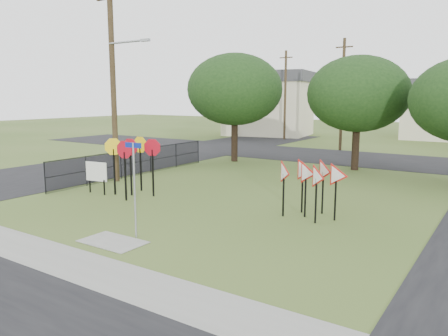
# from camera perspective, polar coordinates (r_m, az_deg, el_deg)

# --- Properties ---
(ground) EXTENTS (140.00, 140.00, 0.00)m
(ground) POSITION_cam_1_polar(r_m,az_deg,el_deg) (15.52, -7.69, -7.18)
(ground) COLOR #3E5720
(sidewalk) EXTENTS (30.00, 1.60, 0.02)m
(sidewalk) POSITION_cam_1_polar(r_m,az_deg,el_deg) (12.84, -20.40, -11.19)
(sidewalk) COLOR gray
(sidewalk) RESTS_ON ground
(planting_strip) EXTENTS (30.00, 0.80, 0.02)m
(planting_strip) POSITION_cam_1_polar(r_m,az_deg,el_deg) (12.23, -25.05, -12.53)
(planting_strip) COLOR #3E5720
(planting_strip) RESTS_ON ground
(street_left) EXTENTS (8.00, 50.00, 0.02)m
(street_left) POSITION_cam_1_polar(r_m,az_deg,el_deg) (30.73, -12.20, 0.90)
(street_left) COLOR black
(street_left) RESTS_ON ground
(street_far) EXTENTS (60.00, 8.00, 0.02)m
(street_far) POSITION_cam_1_polar(r_m,az_deg,el_deg) (32.95, 15.92, 1.31)
(street_far) COLOR black
(street_far) RESTS_ON ground
(curb_pad) EXTENTS (2.00, 1.20, 0.02)m
(curb_pad) POSITION_cam_1_polar(r_m,az_deg,el_deg) (13.89, -14.32, -9.32)
(curb_pad) COLOR gray
(curb_pad) RESTS_ON ground
(street_name_sign) EXTENTS (0.62, 0.07, 3.00)m
(street_name_sign) POSITION_cam_1_polar(r_m,az_deg,el_deg) (13.76, -11.62, -2.03)
(street_name_sign) COLOR #979A9F
(street_name_sign) RESTS_ON ground
(stop_sign_cluster) EXTENTS (2.33, 1.91, 2.58)m
(stop_sign_cluster) POSITION_cam_1_polar(r_m,az_deg,el_deg) (19.74, -11.89, 1.89)
(stop_sign_cluster) COLOR black
(stop_sign_cluster) RESTS_ON ground
(yield_sign_cluster) EXTENTS (2.60, 1.87, 2.11)m
(yield_sign_cluster) POSITION_cam_1_polar(r_m,az_deg,el_deg) (16.13, 11.32, -0.94)
(yield_sign_cluster) COLOR black
(yield_sign_cluster) RESTS_ON ground
(info_board) EXTENTS (1.16, 0.22, 1.46)m
(info_board) POSITION_cam_1_polar(r_m,az_deg,el_deg) (20.64, -16.34, -0.59)
(info_board) COLOR black
(info_board) RESTS_ON ground
(utility_pole_main) EXTENTS (3.55, 0.33, 10.00)m
(utility_pole_main) POSITION_cam_1_polar(r_m,az_deg,el_deg) (23.20, -14.20, 11.07)
(utility_pole_main) COLOR #44341F
(utility_pole_main) RESTS_ON ground
(far_pole_a) EXTENTS (1.40, 0.24, 9.00)m
(far_pole_a) POSITION_cam_1_polar(r_m,az_deg,el_deg) (37.08, 15.20, 9.30)
(far_pole_a) COLOR #44341F
(far_pole_a) RESTS_ON ground
(far_pole_c) EXTENTS (1.40, 0.24, 9.00)m
(far_pole_c) POSITION_cam_1_polar(r_m,az_deg,el_deg) (45.68, 7.99, 9.47)
(far_pole_c) COLOR #44341F
(far_pole_c) RESTS_ON ground
(fence_run) EXTENTS (0.05, 11.55, 1.50)m
(fence_run) POSITION_cam_1_polar(r_m,az_deg,el_deg) (24.91, -11.38, 0.81)
(fence_run) COLOR black
(fence_run) RESTS_ON ground
(house_left) EXTENTS (10.58, 8.88, 7.20)m
(house_left) POSITION_cam_1_polar(r_m,az_deg,el_deg) (51.06, 5.86, 8.41)
(house_left) COLOR beige
(house_left) RESTS_ON ground
(tree_near_left) EXTENTS (6.40, 6.40, 7.27)m
(tree_near_left) POSITION_cam_1_polar(r_m,az_deg,el_deg) (29.73, 1.40, 10.20)
(tree_near_left) COLOR black
(tree_near_left) RESTS_ON ground
(tree_near_mid) EXTENTS (6.00, 6.00, 6.80)m
(tree_near_mid) POSITION_cam_1_polar(r_m,az_deg,el_deg) (27.29, 17.11, 9.22)
(tree_near_mid) COLOR black
(tree_near_mid) RESTS_ON ground
(tree_far_left) EXTENTS (6.80, 6.80, 7.73)m
(tree_far_left) POSITION_cam_1_polar(r_m,az_deg,el_deg) (48.60, 1.53, 10.21)
(tree_far_left) COLOR black
(tree_far_left) RESTS_ON ground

